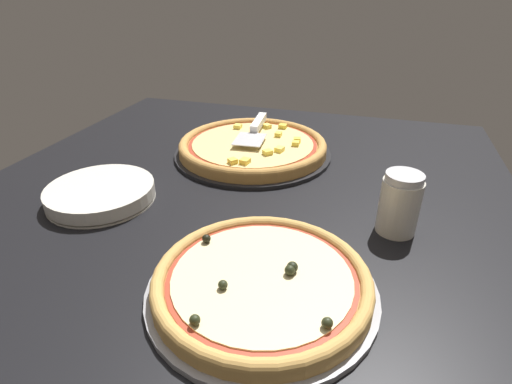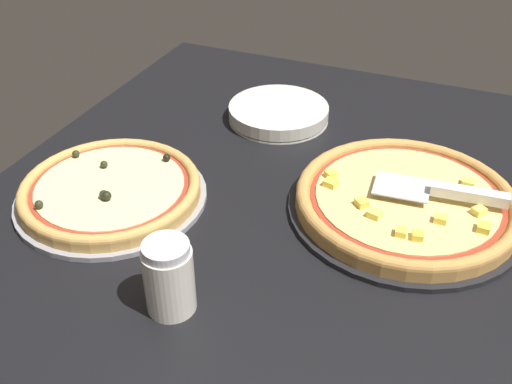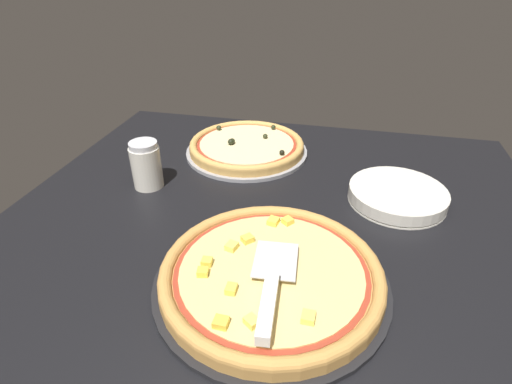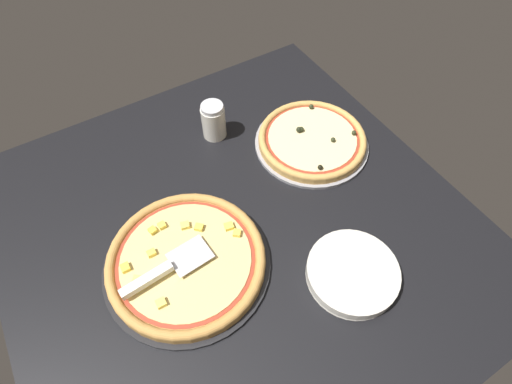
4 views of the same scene
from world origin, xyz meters
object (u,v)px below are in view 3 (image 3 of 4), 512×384
at_px(plate_stack, 397,195).
at_px(serving_spatula, 270,294).
at_px(pizza_front, 271,273).
at_px(parmesan_shaker, 146,165).
at_px(pizza_back, 247,145).

bearing_deg(plate_stack, serving_spatula, -118.89).
bearing_deg(pizza_front, parmesan_shaker, 143.40).
xyz_separation_m(plate_stack, parmesan_shaker, (-0.61, -0.06, 0.04)).
relative_size(pizza_back, serving_spatula, 1.43).
xyz_separation_m(serving_spatula, plate_stack, (0.23, 0.41, -0.04)).
bearing_deg(parmesan_shaker, serving_spatula, -42.55).
bearing_deg(pizza_back, parmesan_shaker, -129.61).
distance_m(pizza_back, plate_stack, 0.45).
distance_m(pizza_front, plate_stack, 0.41).
height_order(serving_spatula, plate_stack, serving_spatula).
bearing_deg(serving_spatula, plate_stack, 61.11).
height_order(pizza_front, pizza_back, pizza_back).
distance_m(pizza_front, serving_spatula, 0.08).
height_order(pizza_back, plate_stack, pizza_back).
bearing_deg(plate_stack, pizza_front, -125.48).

